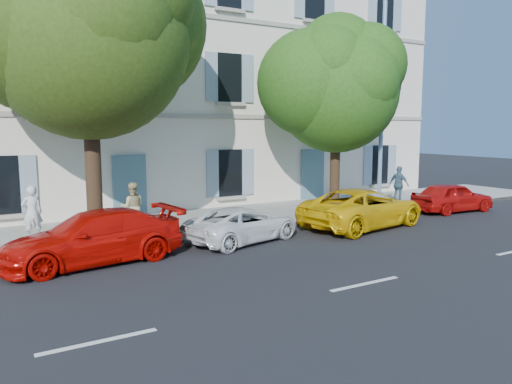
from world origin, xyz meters
TOP-DOWN VIEW (x-y plane):
  - ground at (0.00, 0.00)m, footprint 90.00×90.00m
  - sidewalk at (0.00, 4.45)m, footprint 36.00×4.50m
  - kerb at (0.00, 2.28)m, footprint 36.00×0.16m
  - building at (0.00, 10.20)m, footprint 28.00×7.00m
  - car_red_coupe at (-4.90, 1.02)m, footprint 4.90×2.39m
  - car_white_coupe at (-0.29, 1.16)m, footprint 4.22×2.71m
  - car_yellow_supercar at (4.47, 0.88)m, footprint 5.32×3.09m
  - car_red_hatchback at (9.93, 1.34)m, footprint 3.80×1.79m
  - tree_left at (-4.31, 3.27)m, footprint 6.04×6.04m
  - tree_right at (5.13, 3.25)m, footprint 4.85×4.85m
  - street_lamp at (7.31, 2.79)m, footprint 0.29×1.82m
  - pedestrian_a at (-5.98, 4.17)m, footprint 0.63×0.43m
  - pedestrian_b at (-2.99, 3.77)m, footprint 0.93×0.82m
  - pedestrian_c at (9.08, 3.52)m, footprint 0.57×1.03m

SIDE VIEW (x-z plane):
  - ground at x=0.00m, z-range 0.00..0.00m
  - sidewalk at x=0.00m, z-range 0.00..0.15m
  - kerb at x=0.00m, z-range 0.00..0.16m
  - car_white_coupe at x=-0.29m, z-range 0.00..1.08m
  - car_red_hatchback at x=9.93m, z-range 0.00..1.26m
  - car_red_coupe at x=-4.90m, z-range 0.00..1.37m
  - car_yellow_supercar at x=4.47m, z-range 0.00..1.39m
  - pedestrian_b at x=-2.99m, z-range 0.15..1.76m
  - pedestrian_a at x=-5.98m, z-range 0.15..1.80m
  - pedestrian_c at x=9.08m, z-range 0.15..1.82m
  - tree_right at x=5.13m, z-range 1.21..8.69m
  - street_lamp at x=7.31m, z-range 0.72..9.27m
  - building at x=0.00m, z-range 0.00..12.00m
  - tree_left at x=-4.31m, z-range 1.49..10.85m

